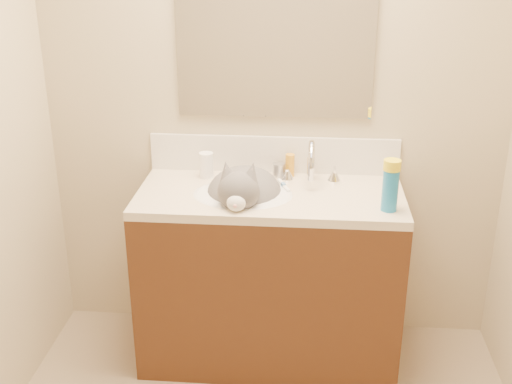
% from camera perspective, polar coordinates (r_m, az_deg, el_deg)
% --- Properties ---
extents(room_shell, '(2.24, 2.54, 2.52)m').
position_cam_1_polar(room_shell, '(1.76, -0.59, 6.85)').
color(room_shell, tan).
rests_on(room_shell, ground).
extents(vanity_cabinet, '(1.20, 0.55, 0.82)m').
position_cam_1_polar(vanity_cabinet, '(3.09, 1.20, -7.78)').
color(vanity_cabinet, '#452512').
rests_on(vanity_cabinet, ground).
extents(counter_slab, '(1.20, 0.55, 0.04)m').
position_cam_1_polar(counter_slab, '(2.89, 1.27, -0.40)').
color(counter_slab, beige).
rests_on(counter_slab, vanity_cabinet).
extents(basin, '(0.45, 0.36, 0.14)m').
position_cam_1_polar(basin, '(2.89, -1.15, -1.46)').
color(basin, white).
rests_on(basin, vanity_cabinet).
extents(faucet, '(0.28, 0.20, 0.21)m').
position_cam_1_polar(faucet, '(2.98, 4.91, 2.39)').
color(faucet, silver).
rests_on(faucet, counter_slab).
extents(cat, '(0.39, 0.49, 0.36)m').
position_cam_1_polar(cat, '(2.89, -1.10, -0.24)').
color(cat, '#535053').
rests_on(cat, basin).
extents(backsplash, '(1.20, 0.02, 0.18)m').
position_cam_1_polar(backsplash, '(3.10, 1.59, 3.35)').
color(backsplash, silver).
rests_on(backsplash, counter_slab).
extents(mirror, '(0.90, 0.02, 0.80)m').
position_cam_1_polar(mirror, '(2.96, 1.72, 14.21)').
color(mirror, white).
rests_on(mirror, room_shell).
extents(pill_bottle, '(0.07, 0.07, 0.12)m').
position_cam_1_polar(pill_bottle, '(3.05, -4.44, 2.40)').
color(pill_bottle, white).
rests_on(pill_bottle, counter_slab).
extents(pill_label, '(0.07, 0.07, 0.04)m').
position_cam_1_polar(pill_label, '(3.06, -4.43, 2.15)').
color(pill_label, '#CC4C22').
rests_on(pill_label, pill_bottle).
extents(silver_jar, '(0.07, 0.07, 0.07)m').
position_cam_1_polar(silver_jar, '(3.06, 2.03, 1.96)').
color(silver_jar, '#B7B7BC').
rests_on(silver_jar, counter_slab).
extents(amber_bottle, '(0.04, 0.04, 0.11)m').
position_cam_1_polar(amber_bottle, '(3.06, 3.03, 2.39)').
color(amber_bottle, orange).
rests_on(amber_bottle, counter_slab).
extents(toothbrush, '(0.07, 0.14, 0.01)m').
position_cam_1_polar(toothbrush, '(2.95, 2.45, 0.60)').
color(toothbrush, white).
rests_on(toothbrush, counter_slab).
extents(toothbrush_head, '(0.03, 0.03, 0.02)m').
position_cam_1_polar(toothbrush_head, '(2.95, 2.45, 0.65)').
color(toothbrush_head, '#6092CC').
rests_on(toothbrush_head, counter_slab).
extents(spray_can, '(0.07, 0.07, 0.18)m').
position_cam_1_polar(spray_can, '(2.73, 11.83, 0.19)').
color(spray_can, '#1A72B6').
rests_on(spray_can, counter_slab).
extents(spray_cap, '(0.08, 0.08, 0.04)m').
position_cam_1_polar(spray_cap, '(2.69, 12.02, 2.36)').
color(spray_cap, yellow).
rests_on(spray_cap, spray_can).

